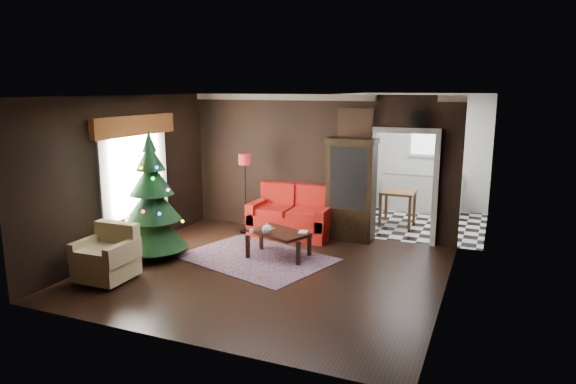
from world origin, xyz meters
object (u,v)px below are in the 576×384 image
at_px(christmas_tree, 152,199).
at_px(teapot, 267,229).
at_px(kitchen_table, 398,208).
at_px(floor_lamp, 245,193).
at_px(loveseat, 292,212).
at_px(armchair, 105,252).
at_px(wall_clock, 420,118).
at_px(curio_cabinet, 351,192).
at_px(coffee_table, 279,244).

bearing_deg(christmas_tree, teapot, 16.94).
bearing_deg(kitchen_table, floor_lamp, -146.47).
xyz_separation_m(loveseat, teapot, (0.18, -1.56, 0.07)).
distance_m(armchair, wall_clock, 5.85).
distance_m(teapot, kitchen_table, 3.60).
height_order(curio_cabinet, armchair, curio_cabinet).
distance_m(curio_cabinet, coffee_table, 1.89).
height_order(floor_lamp, teapot, floor_lamp).
bearing_deg(kitchen_table, christmas_tree, -132.91).
bearing_deg(coffee_table, wall_clock, 39.82).
distance_m(loveseat, kitchen_table, 2.45).
bearing_deg(floor_lamp, loveseat, 10.19).
bearing_deg(floor_lamp, coffee_table, -42.66).
xyz_separation_m(christmas_tree, kitchen_table, (3.52, 3.79, -0.67)).
height_order(floor_lamp, christmas_tree, christmas_tree).
distance_m(floor_lamp, kitchen_table, 3.33).
bearing_deg(wall_clock, kitchen_table, 113.75).
height_order(coffee_table, kitchen_table, kitchen_table).
height_order(loveseat, armchair, loveseat).
bearing_deg(armchair, loveseat, 62.14).
xyz_separation_m(floor_lamp, kitchen_table, (2.75, 1.82, -0.45)).
distance_m(curio_cabinet, teapot, 2.06).
distance_m(floor_lamp, coffee_table, 1.79).
height_order(floor_lamp, coffee_table, floor_lamp).
relative_size(loveseat, coffee_table, 1.65).
xyz_separation_m(loveseat, armchair, (-1.70, -3.36, -0.04)).
height_order(loveseat, kitchen_table, loveseat).
xyz_separation_m(armchair, teapot, (1.88, 1.80, 0.11)).
height_order(loveseat, teapot, loveseat).
height_order(floor_lamp, wall_clock, wall_clock).
distance_m(floor_lamp, wall_clock, 3.69).
bearing_deg(wall_clock, loveseat, -170.34).
bearing_deg(coffee_table, loveseat, 102.63).
relative_size(curio_cabinet, coffee_table, 1.85).
relative_size(teapot, kitchen_table, 0.26).
height_order(armchair, teapot, armchair).
relative_size(loveseat, kitchen_table, 2.27).
distance_m(loveseat, wall_clock, 3.04).
xyz_separation_m(loveseat, wall_clock, (2.35, 0.40, 1.88)).
relative_size(coffee_table, wall_clock, 3.21).
bearing_deg(curio_cabinet, floor_lamp, -169.46).
distance_m(wall_clock, kitchen_table, 2.43).
bearing_deg(teapot, wall_clock, 42.09).
height_order(christmas_tree, wall_clock, wall_clock).
distance_m(loveseat, teapot, 1.57).
xyz_separation_m(floor_lamp, teapot, (1.13, -1.39, -0.26)).
bearing_deg(floor_lamp, teapot, -51.00).
xyz_separation_m(loveseat, coffee_table, (0.29, -1.31, -0.26)).
relative_size(armchair, coffee_table, 0.79).
height_order(christmas_tree, teapot, christmas_tree).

